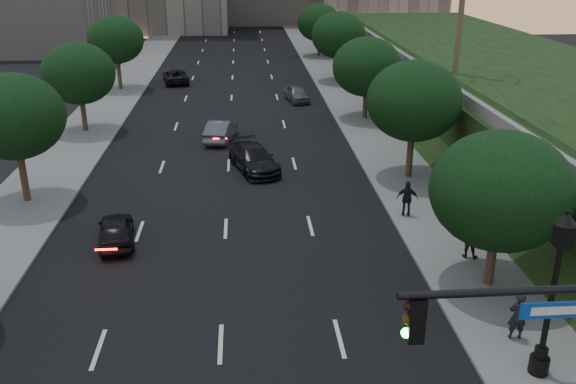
{
  "coord_description": "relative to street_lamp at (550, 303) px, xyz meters",
  "views": [
    {
      "loc": [
        0.96,
        -12.06,
        12.28
      ],
      "look_at": [
        2.6,
        9.5,
        3.6
      ],
      "focal_mm": 38.0,
      "sensor_mm": 36.0,
      "label": 1
    }
  ],
  "objects": [
    {
      "name": "sedan_far_left",
      "position": [
        -15.26,
        45.18,
        -1.97
      ],
      "size": [
        3.03,
        5.08,
        1.32
      ],
      "primitive_type": "imported",
      "rotation": [
        0.0,
        0.0,
        3.33
      ],
      "color": "black",
      "rests_on": "ground"
    },
    {
      "name": "sedan_near_left",
      "position": [
        -14.6,
        10.27,
        -1.99
      ],
      "size": [
        2.13,
        3.97,
        1.28
      ],
      "primitive_type": "imported",
      "rotation": [
        0.0,
        0.0,
        3.31
      ],
      "color": "black",
      "rests_on": "ground"
    },
    {
      "name": "pedestrian_b",
      "position": [
        0.48,
        7.56,
        -1.66
      ],
      "size": [
        1.0,
        0.91,
        1.65
      ],
      "primitive_type": "imported",
      "rotation": [
        0.0,
        0.0,
        2.69
      ],
      "color": "black",
      "rests_on": "sidewalk_right"
    },
    {
      "name": "tree_right_d",
      "position": [
        0.52,
        44.36,
        1.88
      ],
      "size": [
        5.2,
        5.2,
        6.74
      ],
      "color": "#38281C",
      "rests_on": "ground"
    },
    {
      "name": "sedan_mid_left",
      "position": [
        -10.36,
        25.68,
        -1.92
      ],
      "size": [
        2.32,
        4.57,
        1.44
      ],
      "primitive_type": "imported",
      "rotation": [
        0.0,
        0.0,
        2.95
      ],
      "color": "#4F5356",
      "rests_on": "ground"
    },
    {
      "name": "tree_right_b",
      "position": [
        0.52,
        17.36,
        1.88
      ],
      "size": [
        5.2,
        5.2,
        6.74
      ],
      "color": "#38281C",
      "rests_on": "ground"
    },
    {
      "name": "sedan_far_right",
      "position": [
        -4.17,
        36.7,
        -1.97
      ],
      "size": [
        2.22,
        4.1,
        1.33
      ],
      "primitive_type": "imported",
      "rotation": [
        0.0,
        0.0,
        0.18
      ],
      "color": "#55565D",
      "rests_on": "ground"
    },
    {
      "name": "sedan_near_right",
      "position": [
        -8.26,
        19.44,
        -1.91
      ],
      "size": [
        3.41,
        5.4,
        1.46
      ],
      "primitive_type": "imported",
      "rotation": [
        0.0,
        0.0,
        0.29
      ],
      "color": "black",
      "rests_on": "ground"
    },
    {
      "name": "tree_left_b",
      "position": [
        -20.08,
        15.36,
        1.94
      ],
      "size": [
        5.0,
        5.0,
        6.71
      ],
      "color": "#38281C",
      "rests_on": "ground"
    },
    {
      "name": "pedestrian_c",
      "position": [
        -1.02,
        11.95,
        -1.6
      ],
      "size": [
        1.11,
        0.66,
        1.77
      ],
      "primitive_type": "imported",
      "rotation": [
        0.0,
        0.0,
        2.91
      ],
      "color": "black",
      "rests_on": "sidewalk_right"
    },
    {
      "name": "tree_right_a",
      "position": [
        0.52,
        5.36,
        1.39
      ],
      "size": [
        5.2,
        5.2,
        6.24
      ],
      "color": "#38281C",
      "rests_on": "ground"
    },
    {
      "name": "tree_right_c",
      "position": [
        0.52,
        30.36,
        1.39
      ],
      "size": [
        5.2,
        5.2,
        6.24
      ],
      "color": "#38281C",
      "rests_on": "ground"
    },
    {
      "name": "street_lamp",
      "position": [
        0.0,
        0.0,
        0.0
      ],
      "size": [
        0.64,
        0.64,
        5.62
      ],
      "color": "black",
      "rests_on": "ground"
    },
    {
      "name": "tree_left_c",
      "position": [
        -20.08,
        28.36,
        1.57
      ],
      "size": [
        5.0,
        5.0,
        6.34
      ],
      "color": "#38281C",
      "rests_on": "ground"
    },
    {
      "name": "road_surface",
      "position": [
        -9.78,
        27.36,
        -2.62
      ],
      "size": [
        16.0,
        140.0,
        0.02
      ],
      "primitive_type": "cube",
      "color": "black",
      "rests_on": "ground"
    },
    {
      "name": "pedestrian_a",
      "position": [
        0.03,
        1.79,
        -1.63
      ],
      "size": [
        0.66,
        0.46,
        1.7
      ],
      "primitive_type": "imported",
      "rotation": [
        0.0,
        0.0,
        3.05
      ],
      "color": "black",
      "rests_on": "sidewalk_right"
    },
    {
      "name": "sidewalk_right",
      "position": [
        0.47,
        27.36,
        -2.56
      ],
      "size": [
        4.5,
        140.0,
        0.15
      ],
      "primitive_type": "cube",
      "color": "slate",
      "rests_on": "ground"
    },
    {
      "name": "sidewalk_left",
      "position": [
        -20.03,
        27.36,
        -2.56
      ],
      "size": [
        4.5,
        140.0,
        0.15
      ],
      "primitive_type": "cube",
      "color": "slate",
      "rests_on": "ground"
    },
    {
      "name": "parapet_wall",
      "position": [
        3.72,
        25.36,
        1.72
      ],
      "size": [
        0.35,
        90.0,
        0.7
      ],
      "primitive_type": "cube",
      "color": "slate",
      "rests_on": "embankment"
    },
    {
      "name": "tree_left_d",
      "position": [
        -20.08,
        42.36,
        1.94
      ],
      "size": [
        5.0,
        5.0,
        6.71
      ],
      "color": "#38281C",
      "rests_on": "ground"
    },
    {
      "name": "tree_right_e",
      "position": [
        0.52,
        59.36,
        1.39
      ],
      "size": [
        5.2,
        5.2,
        6.24
      ],
      "color": "#38281C",
      "rests_on": "ground"
    },
    {
      "name": "embankment",
      "position": [
        12.22,
        25.36,
        -0.63
      ],
      "size": [
        18.0,
        90.0,
        4.0
      ],
      "primitive_type": "cube",
      "color": "black",
      "rests_on": "ground"
    }
  ]
}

